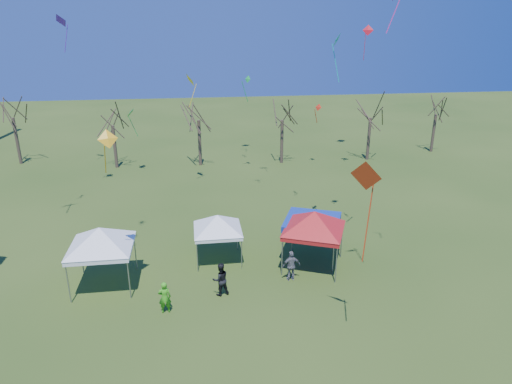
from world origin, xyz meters
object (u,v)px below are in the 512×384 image
Objects in this scene: tree_4 at (372,102)px; person_green at (165,297)px; tree_0 at (10,101)px; tent_white_west at (99,232)px; tree_5 at (438,101)px; tree_2 at (198,104)px; tent_white_mid at (217,218)px; person_dark at (220,279)px; tent_blue at (312,222)px; tree_3 at (283,104)px; tent_red at (315,215)px; tree_1 at (111,110)px; person_grey at (291,266)px.

tree_4 reaches higher than person_green.
tent_white_west is (12.73, -25.42, -3.21)m from tree_0.
tree_4 is 8.62m from tree_5.
tree_2 is 4.75× the size of person_green.
tent_white_mid is 2.12× the size of person_dark.
tree_4 is at bearing -140.28° from person_dark.
tree_0 is at bearing 174.66° from tree_4.
tent_white_west is (-31.83, -24.10, -2.45)m from tree_5.
tree_2 reaches higher than tent_white_mid.
tent_white_west is 5.15m from person_green.
tent_white_west is 12.28m from tent_blue.
tree_3 reaches higher than person_green.
person_green is at bearing -157.38° from tent_red.
tent_white_west is at bearing -44.75° from person_green.
tree_0 is 18.72m from tree_2.
tree_5 is 1.90× the size of tent_white_mid.
tree_5 is at bearing 3.70° from tree_2.
tree_2 is at bearing 178.78° from tree_4.
tent_white_mid is at bearing -88.22° from tree_2.
tent_blue is 2.27× the size of person_dark.
tent_white_west is 2.68× the size of person_green.
tree_3 reaches higher than tent_white_mid.
tree_0 is at bearing 172.92° from tree_3.
tent_white_west is at bearing -122.65° from tree_3.
tent_white_mid is 4.29m from person_dark.
tree_3 is 27.79m from person_green.
tent_blue is at bearing -72.87° from tree_2.
tree_5 is at bearing -139.56° from person_green.
tree_3 reaches higher than tree_4.
tent_red reaches higher than tent_white_west.
tent_white_west is (2.65, -22.68, -2.51)m from tree_1.
person_dark is (-25.56, -25.89, -4.80)m from tree_5.
tree_1 is 34.52m from tree_5.
person_grey is (4.04, 0.93, -0.03)m from person_dark.
person_green is (-8.72, -4.74, -1.46)m from tent_blue.
tree_3 is (8.40, -0.33, -0.21)m from tree_2.
tree_0 reaches higher than tree_4.
tree_1 is 1.01× the size of tree_5.
tree_3 is at bearing -122.72° from person_dark.
tent_white_mid is 2.28× the size of person_green.
tree_1 is 0.95× the size of tree_3.
tree_5 is at bearing 13.85° from tree_4.
person_grey is at bearing -138.97° from tent_red.
person_green is (3.41, -3.02, -2.42)m from tent_white_west.
person_grey is (12.96, -23.55, -4.89)m from tree_1.
tree_4 is at bearing 43.20° from tent_white_west.
tent_white_mid is 5.77m from tent_blue.
tent_blue is (0.22, 1.20, -0.98)m from tent_red.
tree_1 is 1.64× the size of tent_white_west.
tent_blue is at bearing -131.38° from tree_5.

